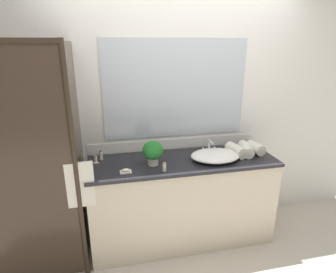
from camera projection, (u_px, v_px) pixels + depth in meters
name	position (u px, v px, depth m)	size (l,w,h in m)	color
ground_plane	(182.00, 238.00, 2.93)	(8.00, 8.00, 0.00)	beige
wall_back_with_mirror	(175.00, 111.00, 2.84)	(4.40, 0.06, 2.60)	silver
vanity_cabinet	(182.00, 200.00, 2.80)	(1.80, 0.58, 0.90)	beige
shower_enclosure	(34.00, 169.00, 2.18)	(1.20, 0.59, 2.00)	#2D2319
sink_basin	(215.00, 156.00, 2.65)	(0.48, 0.36, 0.08)	white
faucet	(209.00, 149.00, 2.80)	(0.17, 0.13, 0.14)	silver
potted_plant	(153.00, 151.00, 2.50)	(0.19, 0.19, 0.23)	beige
soap_dish	(126.00, 171.00, 2.39)	(0.10, 0.07, 0.04)	silver
amenity_bottle_lotion	(164.00, 167.00, 2.41)	(0.03, 0.03, 0.08)	silver
amenity_bottle_conditioner	(96.00, 160.00, 2.56)	(0.03, 0.03, 0.08)	white
amenity_bottle_body_wash	(101.00, 155.00, 2.65)	(0.03, 0.03, 0.09)	silver
rolled_towel_near_edge	(255.00, 148.00, 2.79)	(0.11, 0.11, 0.19)	silver
rolled_towel_middle	(246.00, 149.00, 2.77)	(0.11, 0.11, 0.25)	silver
rolled_towel_far_edge	(236.00, 150.00, 2.74)	(0.11, 0.11, 0.23)	silver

